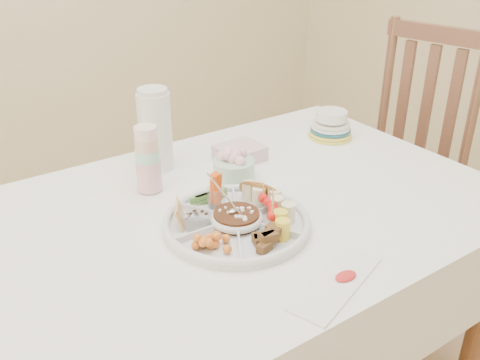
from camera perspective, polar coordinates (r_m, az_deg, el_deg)
dining_table at (r=1.73m, az=-0.23°, el=-13.75°), size 1.52×1.02×0.76m
chair at (r=2.28m, az=16.37°, el=1.23°), size 0.55×0.55×1.11m
party_tray at (r=1.39m, az=-0.38°, el=-4.34°), size 0.39×0.39×0.04m
bean_dip at (r=1.39m, az=-0.38°, el=-4.07°), size 0.12×0.12×0.04m
tortillas at (r=1.49m, az=1.86°, el=-1.28°), size 0.10×0.10×0.06m
carrot_cucumber at (r=1.47m, az=-3.18°, el=-0.75°), size 0.10×0.10×0.09m
pita_raisins at (r=1.38m, az=-5.77°, el=-3.74°), size 0.12×0.12×0.06m
cherries at (r=1.29m, az=-2.98°, el=-6.52°), size 0.10×0.10×0.04m
granola_chunks at (r=1.30m, az=2.80°, el=-6.32°), size 0.10×0.10×0.05m
banana_tomato at (r=1.39m, az=4.98°, el=-2.85°), size 0.12×0.12×0.10m
cup_stack at (r=1.57m, az=-9.82°, el=2.22°), size 0.08×0.08×0.20m
thermos at (r=1.69m, az=-9.04°, el=5.43°), size 0.12×0.12×0.27m
flower_bowl at (r=1.63m, az=-0.67°, el=1.60°), size 0.16×0.16×0.10m
napkin_stack at (r=1.77m, az=-0.01°, el=2.90°), size 0.15×0.13×0.05m
plate_stack at (r=1.97m, az=9.67°, el=5.88°), size 0.19×0.19×0.10m
placemat at (r=1.23m, az=10.18°, el=-10.77°), size 0.30×0.19×0.01m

